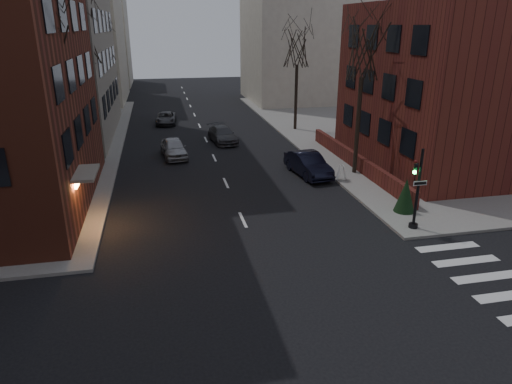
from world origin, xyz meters
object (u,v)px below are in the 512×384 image
(traffic_signal, at_px, (416,194))
(tree_right_b, at_px, (297,48))
(car_lane_silver, at_px, (174,148))
(tree_left_c, at_px, (103,41))
(car_lane_far, at_px, (166,118))
(evergreen_shrub, at_px, (406,195))
(sandwich_board, at_px, (341,173))
(streetlamp_near, at_px, (92,111))
(parked_sedan, at_px, (308,164))
(tree_right_a, at_px, (364,51))
(streetlamp_far, at_px, (115,78))
(tree_left_b, at_px, (81,34))
(tree_left_a, at_px, (45,50))
(car_lane_gray, at_px, (223,135))

(traffic_signal, distance_m, tree_right_b, 23.71)
(car_lane_silver, bearing_deg, tree_left_c, 104.74)
(car_lane_far, bearing_deg, evergreen_shrub, -61.31)
(car_lane_far, relative_size, sandwich_board, 4.30)
(tree_right_b, relative_size, streetlamp_near, 1.46)
(streetlamp_near, xyz_separation_m, evergreen_shrub, (16.80, -11.01, -3.17))
(traffic_signal, distance_m, parked_sedan, 9.79)
(parked_sedan, relative_size, evergreen_shrub, 2.57)
(tree_right_a, distance_m, streetlamp_far, 29.65)
(tree_left_b, height_order, tree_right_a, tree_left_b)
(tree_left_a, relative_size, car_lane_far, 2.44)
(sandwich_board, bearing_deg, tree_left_b, 162.47)
(streetlamp_near, height_order, parked_sedan, streetlamp_near)
(tree_right_b, relative_size, evergreen_shrub, 5.03)
(tree_left_c, xyz_separation_m, streetlamp_far, (0.60, 2.00, -3.79))
(car_lane_far, bearing_deg, tree_left_a, -98.58)
(car_lane_silver, bearing_deg, streetlamp_far, 100.66)
(tree_left_c, distance_m, evergreen_shrub, 34.54)
(car_lane_far, distance_m, sandwich_board, 23.44)
(tree_left_a, height_order, car_lane_far, tree_left_a)
(streetlamp_far, bearing_deg, car_lane_silver, -73.09)
(tree_left_b, distance_m, sandwich_board, 20.38)
(tree_left_b, bearing_deg, parked_sedan, -27.61)
(tree_right_b, bearing_deg, streetlamp_far, 149.53)
(streetlamp_far, xyz_separation_m, car_lane_silver, (5.22, -17.17, -3.51))
(streetlamp_near, bearing_deg, streetlamp_far, 90.00)
(tree_right_a, relative_size, streetlamp_near, 1.55)
(streetlamp_far, height_order, evergreen_shrub, streetlamp_far)
(parked_sedan, bearing_deg, streetlamp_far, 112.81)
(streetlamp_near, relative_size, streetlamp_far, 1.00)
(traffic_signal, height_order, tree_right_b, tree_right_b)
(parked_sedan, xyz_separation_m, car_lane_silver, (-8.63, 6.39, -0.05))
(streetlamp_near, height_order, car_lane_far, streetlamp_near)
(parked_sedan, distance_m, car_lane_far, 21.10)
(streetlamp_near, distance_m, evergreen_shrub, 20.33)
(tree_right_a, bearing_deg, evergreen_shrub, -91.65)
(tree_left_b, distance_m, streetlamp_near, 6.18)
(evergreen_shrub, bearing_deg, streetlamp_far, 118.44)
(parked_sedan, bearing_deg, streetlamp_near, 157.95)
(car_lane_far, bearing_deg, tree_right_b, -20.18)
(tree_left_b, xyz_separation_m, evergreen_shrub, (17.40, -15.01, -7.85))
(tree_left_a, bearing_deg, tree_left_b, 90.00)
(streetlamp_near, bearing_deg, traffic_signal, -38.87)
(tree_left_a, relative_size, streetlamp_near, 1.63)
(tree_left_b, relative_size, car_lane_silver, 2.54)
(traffic_signal, height_order, streetlamp_far, streetlamp_far)
(tree_left_c, relative_size, evergreen_shrub, 5.33)
(parked_sedan, bearing_deg, car_lane_gray, 105.09)
(traffic_signal, relative_size, tree_left_a, 0.39)
(tree_left_c, distance_m, car_lane_gray, 16.85)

